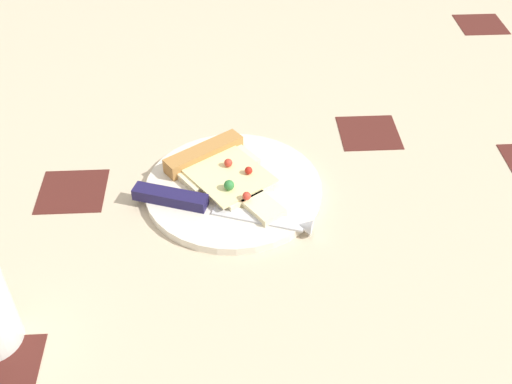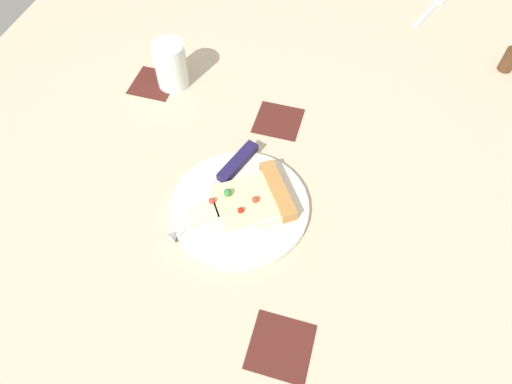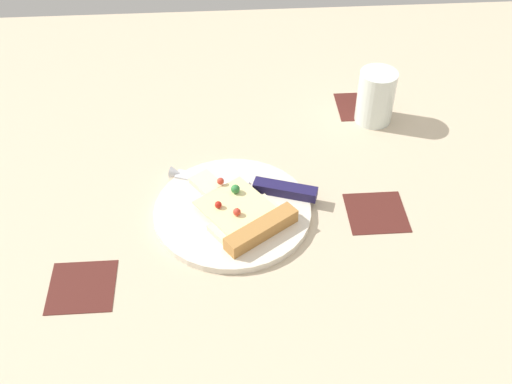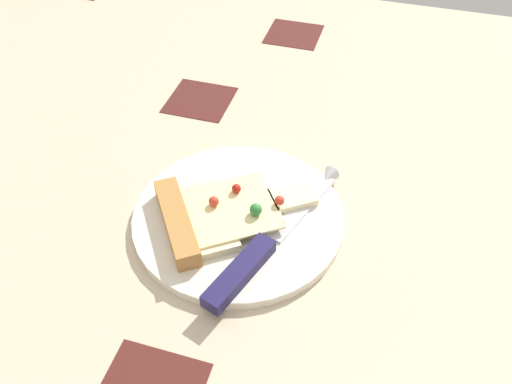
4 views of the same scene
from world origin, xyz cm
name	(u,v)px [view 4 (image 4 of 4)]	position (x,y,z in cm)	size (l,w,h in cm)	color
ground_plane	(178,289)	(0.01, -0.03, -1.50)	(142.81, 142.81, 3.00)	#C6B293
plate	(238,217)	(-3.58, -9.89, 0.57)	(24.06, 24.06, 1.14)	silver
pizza_slice	(216,214)	(-1.49, -8.41, 1.95)	(18.72, 16.38, 2.69)	beige
knife	(265,245)	(-7.92, -5.85, 1.75)	(9.71, 23.40, 2.45)	silver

